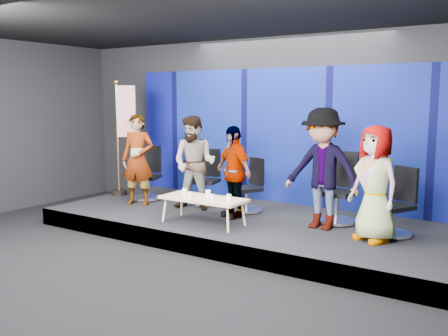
{
  "coord_description": "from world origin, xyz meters",
  "views": [
    {
      "loc": [
        4.27,
        -4.73,
        2.33
      ],
      "look_at": [
        -0.39,
        2.4,
        1.13
      ],
      "focal_mm": 40.0,
      "sensor_mm": 36.0,
      "label": 1
    }
  ],
  "objects": [
    {
      "name": "mug_b",
      "position": [
        -0.52,
        1.6,
        0.78
      ],
      "size": [
        0.08,
        0.08,
        0.09
      ],
      "primitive_type": "cylinder",
      "color": "white",
      "rests_on": "coffee_table"
    },
    {
      "name": "chair_a",
      "position": [
        -2.43,
        2.71,
        0.65
      ],
      "size": [
        0.77,
        0.77,
        1.07
      ],
      "rotation": [
        0.0,
        0.0,
        0.34
      ],
      "color": "silver",
      "rests_on": "riser"
    },
    {
      "name": "panelist_d",
      "position": [
        1.37,
        2.49,
        1.24
      ],
      "size": [
        1.26,
        0.78,
        1.88
      ],
      "primitive_type": "imported",
      "rotation": [
        0.0,
        0.0,
        -0.06
      ],
      "color": "black",
      "rests_on": "riser"
    },
    {
      "name": "room_walls",
      "position": [
        0.0,
        0.0,
        2.43
      ],
      "size": [
        10.02,
        8.02,
        3.51
      ],
      "color": "black",
      "rests_on": "ground"
    },
    {
      "name": "coffee_table",
      "position": [
        -0.34,
        1.71,
        0.7
      ],
      "size": [
        1.42,
        0.61,
        0.43
      ],
      "rotation": [
        0.0,
        0.0,
        0.01
      ],
      "color": "tan",
      "rests_on": "riser"
    },
    {
      "name": "flag_stand",
      "position": [
        -3.14,
        2.78,
        1.58
      ],
      "size": [
        0.52,
        0.38,
        2.41
      ],
      "rotation": [
        0.0,
        0.0,
        0.56
      ],
      "color": "black",
      "rests_on": "riser"
    },
    {
      "name": "panelist_b",
      "position": [
        -1.08,
        2.48,
        1.16
      ],
      "size": [
        0.95,
        0.8,
        1.71
      ],
      "primitive_type": "imported",
      "rotation": [
        0.0,
        0.0,
        0.2
      ],
      "color": "black",
      "rests_on": "riser"
    },
    {
      "name": "panelist_c",
      "position": [
        -0.18,
        2.37,
        1.09
      ],
      "size": [
        1.0,
        0.73,
        1.57
      ],
      "primitive_type": "imported",
      "rotation": [
        0.0,
        0.0,
        -0.42
      ],
      "color": "black",
      "rests_on": "riser"
    },
    {
      "name": "ground",
      "position": [
        0.0,
        0.0,
        0.0
      ],
      "size": [
        10.0,
        10.0,
        0.0
      ],
      "primitive_type": "plane",
      "color": "black",
      "rests_on": "ground"
    },
    {
      "name": "mug_e",
      "position": [
        0.13,
        1.75,
        0.78
      ],
      "size": [
        0.08,
        0.08,
        0.09
      ],
      "primitive_type": "cylinder",
      "color": "white",
      "rests_on": "coffee_table"
    },
    {
      "name": "mug_a",
      "position": [
        -0.76,
        1.76,
        0.78
      ],
      "size": [
        0.08,
        0.08,
        0.1
      ],
      "primitive_type": "cylinder",
      "color": "white",
      "rests_on": "coffee_table"
    },
    {
      "name": "chair_c",
      "position": [
        -0.16,
        2.87,
        0.62
      ],
      "size": [
        0.72,
        0.72,
        0.97
      ],
      "rotation": [
        0.0,
        0.0,
        -0.42
      ],
      "color": "silver",
      "rests_on": "riser"
    },
    {
      "name": "riser",
      "position": [
        0.0,
        2.5,
        0.15
      ],
      "size": [
        7.0,
        3.0,
        0.3
      ],
      "primitive_type": "cube",
      "color": "black",
      "rests_on": "ground"
    },
    {
      "name": "panelist_a",
      "position": [
        -2.24,
        2.24,
        1.17
      ],
      "size": [
        0.74,
        0.6,
        1.74
      ],
      "primitive_type": "imported",
      "rotation": [
        0.0,
        0.0,
        0.34
      ],
      "color": "black",
      "rests_on": "riser"
    },
    {
      "name": "mug_d",
      "position": [
        -0.1,
        1.62,
        0.78
      ],
      "size": [
        0.08,
        0.08,
        0.09
      ],
      "primitive_type": "cylinder",
      "color": "white",
      "rests_on": "coffee_table"
    },
    {
      "name": "mug_c",
      "position": [
        -0.33,
        1.84,
        0.79
      ],
      "size": [
        0.09,
        0.09,
        0.1
      ],
      "primitive_type": "cylinder",
      "color": "white",
      "rests_on": "coffee_table"
    },
    {
      "name": "backdrop",
      "position": [
        0.0,
        3.95,
        1.6
      ],
      "size": [
        7.0,
        0.08,
        2.6
      ],
      "primitive_type": "cube",
      "color": "#07085B",
      "rests_on": "riser"
    },
    {
      "name": "chair_b",
      "position": [
        -1.18,
        2.98,
        0.65
      ],
      "size": [
        0.7,
        0.7,
        1.06
      ],
      "rotation": [
        0.0,
        0.0,
        0.2
      ],
      "color": "silver",
      "rests_on": "riser"
    },
    {
      "name": "chair_e",
      "position": [
        2.46,
        2.7,
        0.64
      ],
      "size": [
        0.78,
        0.78,
        1.02
      ],
      "rotation": [
        0.0,
        0.0,
        -0.48
      ],
      "color": "silver",
      "rests_on": "riser"
    },
    {
      "name": "panelist_e",
      "position": [
        2.27,
        2.24,
        1.13
      ],
      "size": [
        0.96,
        0.84,
        1.66
      ],
      "primitive_type": "imported",
      "rotation": [
        0.0,
        0.0,
        -0.48
      ],
      "color": "black",
      "rests_on": "riser"
    },
    {
      "name": "chair_d",
      "position": [
        1.46,
        2.99,
        0.68
      ],
      "size": [
        0.7,
        0.7,
        1.16
      ],
      "rotation": [
        0.0,
        0.0,
        -0.06
      ],
      "color": "silver",
      "rests_on": "riser"
    }
  ]
}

